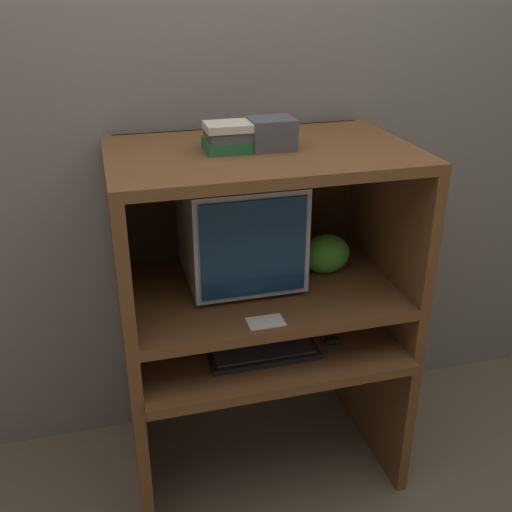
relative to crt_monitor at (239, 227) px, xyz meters
name	(u,v)px	position (x,y,z in m)	size (l,w,h in m)	color
wall_back	(235,128)	(0.06, 0.31, 0.28)	(6.00, 0.06, 2.60)	gray
desk_base	(264,385)	(0.06, -0.12, -0.62)	(1.01, 0.69, 0.62)	brown
desk_monitor_shelf	(261,295)	(0.06, -0.07, -0.25)	(1.01, 0.65, 0.19)	brown
hutch_upper	(259,191)	(0.06, -0.04, 0.14)	(1.01, 0.65, 0.50)	brown
crt_monitor	(239,227)	(0.00, 0.00, 0.00)	(0.39, 0.41, 0.39)	#B2B2B7
keyboard	(263,352)	(0.02, -0.23, -0.38)	(0.38, 0.16, 0.03)	black
mouse	(332,340)	(0.29, -0.23, -0.38)	(0.06, 0.04, 0.03)	black
snack_bag	(326,254)	(0.32, -0.03, -0.13)	(0.18, 0.14, 0.15)	green
book_stack	(231,137)	(-0.04, -0.07, 0.34)	(0.17, 0.15, 0.09)	#236638
paper_card	(266,322)	(0.01, -0.33, -0.20)	(0.12, 0.08, 0.00)	white
storage_box	(272,134)	(0.09, -0.08, 0.35)	(0.14, 0.12, 0.10)	#4C4C51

